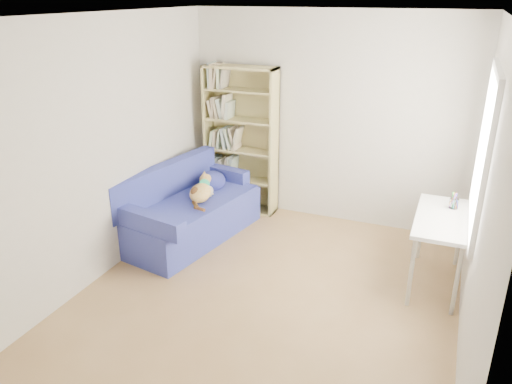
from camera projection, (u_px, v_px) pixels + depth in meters
ground at (269, 294)px, 4.92m from camera, size 4.00×4.00×0.00m
room_shell at (283, 133)px, 4.30m from camera, size 3.54×4.04×2.62m
sofa at (189, 210)px, 5.97m from camera, size 1.16×1.93×0.88m
bookshelf at (241, 146)px, 6.55m from camera, size 0.96×0.30×1.91m
desk at (441, 225)px, 4.85m from camera, size 0.50×1.08×0.75m
pen_cup at (454, 202)px, 4.99m from camera, size 0.09×0.09×0.17m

